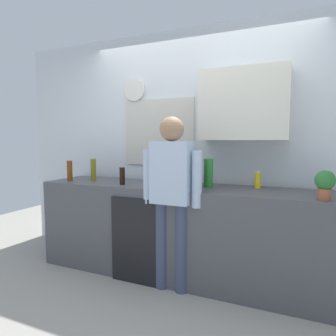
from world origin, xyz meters
TOP-DOWN VIEW (x-y plane):
  - ground_plane at (0.00, 0.00)m, footprint 8.00×8.00m
  - kitchen_counter at (0.00, 0.30)m, footprint 3.07×0.64m
  - dishwasher_panel at (-0.35, -0.03)m, footprint 0.56×0.02m
  - back_wall_assembly at (0.06, 0.70)m, footprint 4.67×0.42m
  - coffee_maker at (0.10, 0.21)m, footprint 0.20×0.20m
  - bottle_olive_oil at (-1.08, 0.28)m, footprint 0.06×0.06m
  - bottle_amber_beer at (-1.32, 0.16)m, footprint 0.06×0.06m
  - bottle_dark_sauce at (-0.62, 0.15)m, footprint 0.06×0.06m
  - bottle_clear_soda at (0.25, 0.34)m, footprint 0.09×0.09m
  - cup_blue_mug at (-0.07, 0.32)m, footprint 0.08×0.08m
  - cup_yellow_cup at (1.25, 0.27)m, footprint 0.07×0.07m
  - mixing_bowl at (-0.33, 0.41)m, footprint 0.22×0.22m
  - potted_plant at (1.23, 0.09)m, footprint 0.15×0.15m
  - dish_soap at (0.70, 0.48)m, footprint 0.06×0.06m
  - person_at_sink at (0.00, 0.00)m, footprint 0.57×0.22m

SIDE VIEW (x-z plane):
  - ground_plane at x=0.00m, z-range 0.00..0.00m
  - dishwasher_panel at x=-0.35m, z-range 0.00..0.84m
  - kitchen_counter at x=0.00m, z-range 0.00..0.93m
  - person_at_sink at x=0.00m, z-range 0.15..1.75m
  - mixing_bowl at x=-0.33m, z-range 0.93..1.01m
  - cup_yellow_cup at x=1.25m, z-range 0.93..1.02m
  - cup_blue_mug at x=-0.07m, z-range 0.93..1.03m
  - dish_soap at x=0.70m, z-range 0.92..1.10m
  - bottle_dark_sauce at x=-0.62m, z-range 0.93..1.11m
  - bottle_amber_beer at x=-1.32m, z-range 0.93..1.16m
  - bottle_olive_oil at x=-1.08m, z-range 0.93..1.18m
  - potted_plant at x=1.23m, z-range 0.95..1.18m
  - bottle_clear_soda at x=0.25m, z-range 0.93..1.21m
  - coffee_maker at x=0.10m, z-range 0.91..1.24m
  - back_wall_assembly at x=0.06m, z-range 0.06..2.66m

